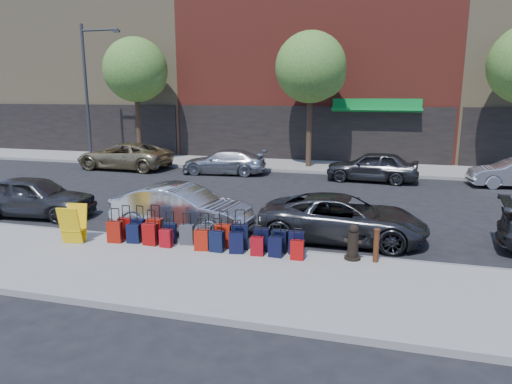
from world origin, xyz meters
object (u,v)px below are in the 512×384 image
(tree_left, at_px, (138,72))
(tree_center, at_px, (313,69))
(suitcase_front_5, at_px, (204,236))
(car_far_0, at_px, (124,156))
(fire_hydrant, at_px, (353,243))
(car_near_0, at_px, (34,196))
(bollard, at_px, (376,245))
(display_rack, at_px, (73,224))
(car_near_1, at_px, (182,209))
(car_near_2, at_px, (343,218))
(car_far_2, at_px, (372,166))
(streetlight, at_px, (89,85))
(car_far_1, at_px, (224,162))

(tree_left, xyz_separation_m, tree_center, (10.50, 0.00, 0.00))
(suitcase_front_5, relative_size, car_far_0, 0.17)
(fire_hydrant, height_order, car_near_0, car_near_0)
(bollard, relative_size, car_near_0, 0.20)
(car_near_0, bearing_deg, display_rack, -130.26)
(car_near_1, relative_size, car_near_2, 0.91)
(fire_hydrant, bearing_deg, car_near_1, 172.64)
(suitcase_front_5, bearing_deg, tree_center, 81.07)
(tree_center, xyz_separation_m, car_far_2, (3.38, -2.91, -4.68))
(streetlight, relative_size, car_near_2, 1.70)
(fire_hydrant, xyz_separation_m, display_rack, (-7.46, -0.70, 0.10))
(tree_center, distance_m, car_near_2, 13.54)
(suitcase_front_5, height_order, car_near_0, car_near_0)
(streetlight, relative_size, fire_hydrant, 8.96)
(car_near_1, height_order, car_far_1, car_near_1)
(tree_center, xyz_separation_m, suitcase_front_5, (-0.69, -14.32, -4.97))
(streetlight, height_order, car_near_1, streetlight)
(car_far_0, bearing_deg, car_near_2, 55.44)
(suitcase_front_5, height_order, car_near_2, car_near_2)
(car_near_0, bearing_deg, suitcase_front_5, -108.89)
(tree_left, relative_size, streetlight, 0.91)
(tree_center, distance_m, car_near_0, 15.40)
(tree_center, xyz_separation_m, car_near_2, (2.80, -12.36, -4.76))
(bollard, height_order, display_rack, display_rack)
(display_rack, xyz_separation_m, car_far_1, (0.11, 12.14, -0.02))
(streetlight, xyz_separation_m, fire_hydrant, (16.64, -13.57, -4.10))
(car_far_1, xyz_separation_m, car_far_2, (7.52, -0.08, 0.09))
(display_rack, distance_m, car_near_2, 7.52)
(bollard, distance_m, car_near_2, 2.18)
(display_rack, bearing_deg, tree_left, 104.59)
(tree_center, distance_m, car_far_2, 6.46)
(car_near_2, distance_m, car_far_0, 16.03)
(car_near_0, bearing_deg, car_near_1, -97.07)
(display_rack, xyz_separation_m, car_near_1, (2.24, 2.18, 0.05))
(bollard, xyz_separation_m, car_near_0, (-11.39, 1.80, 0.12))
(tree_center, bearing_deg, car_near_2, -77.25)
(car_near_0, bearing_deg, car_far_2, -53.22)
(fire_hydrant, distance_m, car_near_1, 5.43)
(tree_left, relative_size, car_far_0, 1.37)
(bollard, bearing_deg, car_near_0, 171.02)
(suitcase_front_5, xyz_separation_m, car_near_2, (3.49, 1.96, 0.22))
(car_near_0, xyz_separation_m, car_far_1, (3.49, 9.69, -0.06))
(tree_left, height_order, car_far_2, tree_left)
(streetlight, relative_size, suitcase_front_5, 8.74)
(car_near_2, height_order, car_far_0, car_far_0)
(car_far_0, bearing_deg, tree_left, -168.66)
(car_far_2, bearing_deg, fire_hydrant, 2.98)
(suitcase_front_5, bearing_deg, car_far_2, 64.21)
(suitcase_front_5, height_order, car_far_1, car_far_1)
(suitcase_front_5, distance_m, car_near_1, 2.05)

